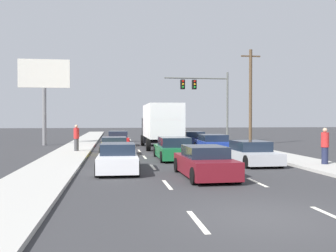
# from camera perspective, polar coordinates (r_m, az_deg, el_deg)

# --- Properties ---
(ground_plane) EXTENTS (140.00, 140.00, 0.00)m
(ground_plane) POSITION_cam_1_polar(r_m,az_deg,el_deg) (33.97, -2.05, -2.97)
(ground_plane) COLOR #333335
(sidewalk_right) EXTENTS (2.56, 80.00, 0.14)m
(sidewalk_right) POSITION_cam_1_polar(r_m,az_deg,el_deg) (30.53, 11.29, -3.31)
(sidewalk_right) COLOR #B2AFA8
(sidewalk_right) RESTS_ON ground_plane
(sidewalk_left) EXTENTS (2.56, 80.00, 0.14)m
(sidewalk_left) POSITION_cam_1_polar(r_m,az_deg,el_deg) (28.93, -13.95, -3.56)
(sidewalk_left) COLOR #B2AFA8
(sidewalk_left) RESTS_ON ground_plane
(lane_markings) EXTENTS (3.54, 57.00, 0.01)m
(lane_markings) POSITION_cam_1_polar(r_m,az_deg,el_deg) (31.40, -1.54, -3.29)
(lane_markings) COLOR silver
(lane_markings) RESTS_ON ground_plane
(car_red) EXTENTS (1.97, 4.07, 1.32)m
(car_red) POSITION_cam_1_polar(r_m,az_deg,el_deg) (33.91, -7.52, -1.97)
(car_red) COLOR red
(car_red) RESTS_ON ground_plane
(car_yellow) EXTENTS (1.87, 4.50, 1.20)m
(car_yellow) POSITION_cam_1_polar(r_m,az_deg,el_deg) (25.68, -8.06, -3.05)
(car_yellow) COLOR yellow
(car_yellow) RESTS_ON ground_plane
(car_white) EXTENTS (1.91, 4.58, 1.28)m
(car_white) POSITION_cam_1_polar(r_m,az_deg,el_deg) (17.55, -7.53, -4.84)
(car_white) COLOR white
(car_white) RESTS_ON ground_plane
(box_truck) EXTENTS (2.70, 8.72, 3.53)m
(box_truck) POSITION_cam_1_polar(r_m,az_deg,el_deg) (30.69, -1.12, 0.37)
(box_truck) COLOR white
(box_truck) RESTS_ON ground_plane
(car_green) EXTENTS (2.02, 4.57, 1.32)m
(car_green) POSITION_cam_1_polar(r_m,az_deg,el_deg) (22.49, 0.88, -3.48)
(car_green) COLOR #196B38
(car_green) RESTS_ON ground_plane
(car_maroon) EXTENTS (1.94, 4.45, 1.28)m
(car_maroon) POSITION_cam_1_polar(r_m,az_deg,el_deg) (15.67, 5.52, -5.51)
(car_maroon) COLOR maroon
(car_maroon) RESTS_ON ground_plane
(car_navy) EXTENTS (2.06, 4.71, 1.26)m
(car_navy) POSITION_cam_1_polar(r_m,az_deg,el_deg) (34.45, 3.81, -1.95)
(car_navy) COLOR #141E4C
(car_navy) RESTS_ON ground_plane
(car_blue) EXTENTS (2.07, 4.43, 1.29)m
(car_blue) POSITION_cam_1_polar(r_m,az_deg,el_deg) (27.07, 6.73, -2.72)
(car_blue) COLOR #1E389E
(car_blue) RESTS_ON ground_plane
(car_silver) EXTENTS (1.97, 4.70, 1.22)m
(car_silver) POSITION_cam_1_polar(r_m,az_deg,el_deg) (20.74, 12.24, -4.01)
(car_silver) COLOR #B7BABF
(car_silver) RESTS_ON ground_plane
(traffic_signal_mast) EXTENTS (6.66, 0.69, 7.20)m
(traffic_signal_mast) POSITION_cam_1_polar(r_m,az_deg,el_deg) (39.15, 5.16, 5.24)
(traffic_signal_mast) COLOR #595B56
(traffic_signal_mast) RESTS_ON ground_plane
(utility_pole_mid) EXTENTS (1.80, 0.28, 8.67)m
(utility_pole_mid) POSITION_cam_1_polar(r_m,az_deg,el_deg) (35.38, 12.25, 4.41)
(utility_pole_mid) COLOR brown
(utility_pole_mid) RESTS_ON ground_plane
(roadside_billboard) EXTENTS (4.55, 0.36, 7.78)m
(roadside_billboard) POSITION_cam_1_polar(r_m,az_deg,el_deg) (36.34, -18.06, 6.12)
(roadside_billboard) COLOR slate
(roadside_billboard) RESTS_ON ground_plane
(pedestrian_near_corner) EXTENTS (0.38, 0.38, 1.85)m
(pedestrian_near_corner) POSITION_cam_1_polar(r_m,az_deg,el_deg) (27.54, -13.56, -1.72)
(pedestrian_near_corner) COLOR #3F3F42
(pedestrian_near_corner) RESTS_ON sidewalk_left
(pedestrian_mid_block) EXTENTS (0.38, 0.38, 1.80)m
(pedestrian_mid_block) POSITION_cam_1_polar(r_m,az_deg,el_deg) (20.51, 22.45, -2.77)
(pedestrian_mid_block) COLOR #1E233F
(pedestrian_mid_block) RESTS_ON sidewalk_right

